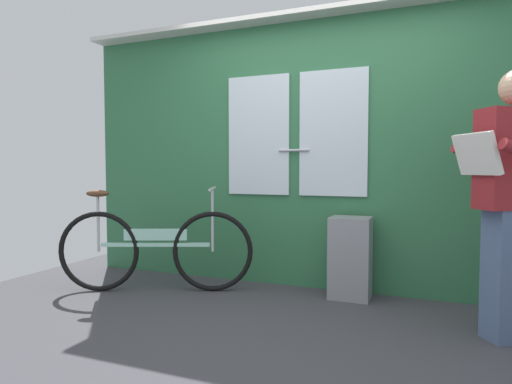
{
  "coord_description": "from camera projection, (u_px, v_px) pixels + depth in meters",
  "views": [
    {
      "loc": [
        0.93,
        -2.58,
        1.08
      ],
      "look_at": [
        -0.29,
        0.5,
        0.9
      ],
      "focal_mm": 30.4,
      "sensor_mm": 36.0,
      "label": 1
    }
  ],
  "objects": [
    {
      "name": "train_door_wall",
      "position": [
        317.0,
        148.0,
        3.88
      ],
      "size": [
        4.7,
        0.28,
        2.44
      ],
      "color": "#2D6B42",
      "rests_on": "ground_plane"
    },
    {
      "name": "trash_bin_by_wall",
      "position": [
        350.0,
        258.0,
        3.61
      ],
      "size": [
        0.33,
        0.28,
        0.68
      ],
      "primitive_type": "cube",
      "color": "gray",
      "rests_on": "ground_plane"
    },
    {
      "name": "bicycle_near_door",
      "position": [
        155.0,
        249.0,
        3.8
      ],
      "size": [
        1.6,
        0.73,
        0.92
      ],
      "rotation": [
        0.0,
        0.0,
        0.38
      ],
      "color": "black",
      "rests_on": "ground_plane"
    },
    {
      "name": "ground_plane",
      "position": [
        270.0,
        339.0,
        2.79
      ],
      "size": [
        5.7,
        4.11,
        0.04
      ],
      "primitive_type": "cube",
      "color": "#38383D"
    }
  ]
}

